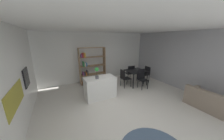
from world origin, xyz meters
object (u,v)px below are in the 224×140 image
(dining_chair_far, at_px, (130,72))
(dining_table, at_px, (136,72))
(built_in_oven, at_px, (26,77))
(dining_chair_window_side, at_px, (146,73))
(kitchen_island, at_px, (100,87))
(sofa, at_px, (215,104))
(potted_plant_on_island, at_px, (97,72))
(dining_chair_near, at_px, (142,77))
(open_bookshelf, at_px, (90,66))
(dining_chair_island_side, at_px, (124,77))

(dining_chair_far, bearing_deg, dining_table, 97.17)
(built_in_oven, bearing_deg, dining_chair_window_side, 2.90)
(kitchen_island, bearing_deg, dining_chair_far, 22.32)
(dining_chair_far, bearing_deg, sofa, 110.63)
(potted_plant_on_island, xyz_separation_m, dining_chair_far, (2.36, 0.98, -0.59))
(dining_table, height_order, dining_chair_near, dining_chair_near)
(kitchen_island, relative_size, open_bookshelf, 0.63)
(built_in_oven, height_order, dining_chair_window_side, built_in_oven)
(dining_chair_far, xyz_separation_m, dining_chair_island_side, (-0.72, -0.48, -0.03))
(open_bookshelf, distance_m, dining_chair_near, 2.81)
(kitchen_island, distance_m, potted_plant_on_island, 0.73)
(built_in_oven, distance_m, dining_chair_far, 4.75)
(built_in_oven, bearing_deg, sofa, -27.08)
(dining_chair_window_side, bearing_deg, potted_plant_on_island, -78.41)
(dining_chair_far, bearing_deg, kitchen_island, 28.25)
(dining_table, height_order, dining_chair_far, dining_chair_far)
(built_in_oven, height_order, dining_chair_far, built_in_oven)
(dining_table, height_order, dining_chair_island_side, dining_chair_island_side)
(potted_plant_on_island, bearing_deg, dining_chair_near, 0.46)
(dining_chair_window_side, height_order, sofa, dining_chair_window_side)
(dining_table, height_order, dining_chair_window_side, dining_chair_window_side)
(dining_table, bearing_deg, open_bookshelf, 147.68)
(kitchen_island, distance_m, open_bookshelf, 1.85)
(dining_chair_island_side, bearing_deg, potted_plant_on_island, 109.35)
(potted_plant_on_island, xyz_separation_m, open_bookshelf, (0.27, 1.83, -0.16))
(potted_plant_on_island, bearing_deg, dining_chair_window_side, 9.13)
(dining_chair_near, bearing_deg, dining_chair_far, 95.59)
(open_bookshelf, bearing_deg, potted_plant_on_island, -98.53)
(dining_chair_island_side, xyz_separation_m, sofa, (1.67, -3.14, -0.29))
(built_in_oven, relative_size, dining_chair_island_side, 0.64)
(potted_plant_on_island, height_order, sofa, potted_plant_on_island)
(built_in_oven, bearing_deg, dining_table, 3.40)
(sofa, bearing_deg, dining_chair_far, 14.70)
(open_bookshelf, bearing_deg, dining_table, -32.32)
(dining_chair_window_side, height_order, dining_chair_far, dining_chair_far)
(dining_chair_near, bearing_deg, kitchen_island, -176.84)
(built_in_oven, height_order, potted_plant_on_island, built_in_oven)
(sofa, bearing_deg, potted_plant_on_island, 51.47)
(built_in_oven, xyz_separation_m, dining_table, (4.66, 0.28, -0.53))
(dining_chair_island_side, distance_m, sofa, 3.57)
(kitchen_island, distance_m, dining_chair_far, 2.40)
(open_bookshelf, distance_m, dining_chair_far, 2.29)
(open_bookshelf, bearing_deg, dining_chair_near, -40.68)
(kitchen_island, height_order, sofa, kitchen_island)
(dining_table, relative_size, sofa, 0.60)
(dining_table, height_order, sofa, dining_table)
(dining_chair_island_side, bearing_deg, open_bookshelf, 48.11)
(dining_table, bearing_deg, dining_chair_window_side, -0.32)
(built_in_oven, xyz_separation_m, sofa, (5.59, -2.86, -0.98))
(potted_plant_on_island, bearing_deg, dining_chair_far, 22.59)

